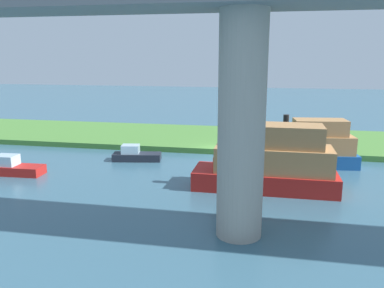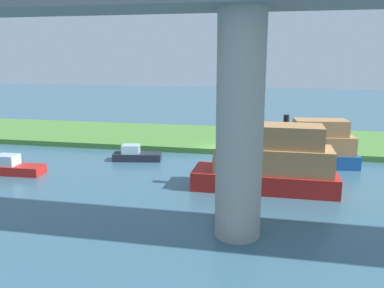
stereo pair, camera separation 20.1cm
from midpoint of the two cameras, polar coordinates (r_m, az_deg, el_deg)
name	(u,v)px [view 1 (the left image)]	position (r m, az deg, el deg)	size (l,w,h in m)	color
ground_plane	(219,155)	(35.21, 3.73, -1.56)	(160.00, 160.00, 0.00)	#386075
grassy_bank	(226,139)	(40.97, 4.84, 0.78)	(80.00, 12.00, 0.50)	#4C8438
bridge_pylon	(241,128)	(18.36, 6.82, 2.31)	(2.19, 2.19, 10.60)	#9E998E
person_on_bank	(254,137)	(37.17, 8.80, 0.97)	(0.44, 0.44, 1.39)	#2D334C
mooring_post	(270,143)	(36.19, 11.00, 0.19)	(0.20, 0.20, 0.93)	brown
skiff_small	(309,147)	(32.69, 16.30, -0.41)	(8.25, 3.62, 4.08)	#195199
pontoon_yellow	(270,163)	(26.16, 10.97, -2.75)	(9.26, 3.09, 4.73)	red
houseboat_blue	(135,155)	(33.48, -8.33, -1.57)	(4.16, 2.08, 1.32)	#1E232D
motorboat_red	(12,167)	(32.19, -24.64, -3.09)	(4.36, 1.72, 1.43)	red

